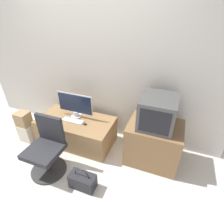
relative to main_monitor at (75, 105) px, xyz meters
name	(u,v)px	position (x,y,z in m)	size (l,w,h in m)	color
ground_plane	(51,181)	(0.13, -0.96, -0.66)	(12.00, 12.00, 0.00)	beige
wall_back	(90,61)	(0.13, 0.36, 0.64)	(4.40, 0.05, 2.60)	beige
desk	(77,130)	(0.03, -0.09, -0.44)	(1.25, 0.65, 0.44)	#937047
side_stand	(153,143)	(1.31, -0.05, -0.34)	(0.75, 0.58, 0.64)	olive
main_monitor	(75,105)	(0.00, 0.00, 0.00)	(0.62, 0.18, 0.42)	silver
keyboard	(73,121)	(0.01, -0.14, -0.21)	(0.37, 0.11, 0.01)	silver
mouse	(85,124)	(0.25, -0.16, -0.21)	(0.06, 0.04, 0.02)	black
crt_tv	(158,112)	(1.30, -0.05, 0.19)	(0.46, 0.52, 0.42)	#474747
office_chair	(47,150)	(-0.02, -0.77, -0.31)	(0.49, 0.49, 0.82)	#333333
cardboard_box_lower	(27,132)	(-0.79, -0.38, -0.50)	(0.24, 0.20, 0.32)	beige
cardboard_box_upper	(23,119)	(-0.79, -0.38, -0.22)	(0.22, 0.19, 0.24)	#A3845B
handbag	(83,181)	(0.57, -0.87, -0.55)	(0.34, 0.18, 0.32)	#232328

